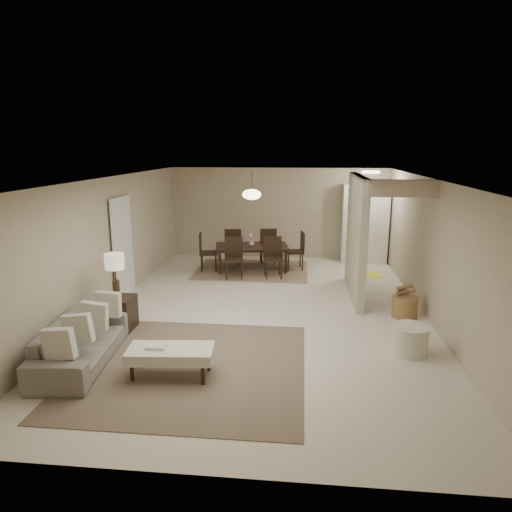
# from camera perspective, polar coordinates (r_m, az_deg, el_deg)

# --- Properties ---
(floor) EXTENTS (9.00, 9.00, 0.00)m
(floor) POSITION_cam_1_polar(r_m,az_deg,el_deg) (8.74, 1.00, -6.96)
(floor) COLOR beige
(floor) RESTS_ON ground
(ceiling) EXTENTS (9.00, 9.00, 0.00)m
(ceiling) POSITION_cam_1_polar(r_m,az_deg,el_deg) (8.21, 1.08, 9.63)
(ceiling) COLOR white
(ceiling) RESTS_ON back_wall
(back_wall) EXTENTS (6.00, 0.00, 6.00)m
(back_wall) POSITION_cam_1_polar(r_m,az_deg,el_deg) (12.81, 2.75, 5.37)
(back_wall) COLOR tan
(back_wall) RESTS_ON floor
(left_wall) EXTENTS (0.00, 9.00, 9.00)m
(left_wall) POSITION_cam_1_polar(r_m,az_deg,el_deg) (9.13, -18.07, 1.43)
(left_wall) COLOR tan
(left_wall) RESTS_ON floor
(right_wall) EXTENTS (0.00, 9.00, 9.00)m
(right_wall) POSITION_cam_1_polar(r_m,az_deg,el_deg) (8.67, 21.20, 0.57)
(right_wall) COLOR tan
(right_wall) RESTS_ON floor
(partition) EXTENTS (0.15, 2.50, 2.50)m
(partition) POSITION_cam_1_polar(r_m,az_deg,el_deg) (9.65, 12.40, 2.40)
(partition) COLOR tan
(partition) RESTS_ON floor
(doorway) EXTENTS (0.04, 0.90, 2.04)m
(doorway) POSITION_cam_1_polar(r_m,az_deg,el_deg) (9.71, -16.40, 0.84)
(doorway) COLOR black
(doorway) RESTS_ON floor
(pantry_cabinet) EXTENTS (1.20, 0.55, 2.10)m
(pantry_cabinet) POSITION_cam_1_polar(r_m,az_deg,el_deg) (12.58, 13.42, 3.95)
(pantry_cabinet) COLOR white
(pantry_cabinet) RESTS_ON floor
(flush_light) EXTENTS (0.44, 0.44, 0.05)m
(flush_light) POSITION_cam_1_polar(r_m,az_deg,el_deg) (11.49, 14.16, 10.12)
(flush_light) COLOR white
(flush_light) RESTS_ON ceiling
(living_rug) EXTENTS (3.20, 3.20, 0.01)m
(living_rug) POSITION_cam_1_polar(r_m,az_deg,el_deg) (6.75, -8.10, -13.48)
(living_rug) COLOR brown
(living_rug) RESTS_ON floor
(sofa) EXTENTS (2.14, 1.01, 0.61)m
(sofa) POSITION_cam_1_polar(r_m,az_deg,el_deg) (7.16, -20.97, -10.02)
(sofa) COLOR slate
(sofa) RESTS_ON floor
(ottoman_bench) EXTENTS (1.19, 0.62, 0.41)m
(ottoman_bench) POSITION_cam_1_polar(r_m,az_deg,el_deg) (6.40, -10.63, -11.93)
(ottoman_bench) COLOR beige
(ottoman_bench) RESTS_ON living_rug
(side_table) EXTENTS (0.52, 0.52, 0.57)m
(side_table) POSITION_cam_1_polar(r_m,az_deg,el_deg) (8.17, -16.84, -6.90)
(side_table) COLOR black
(side_table) RESTS_ON floor
(table_lamp) EXTENTS (0.32, 0.32, 0.76)m
(table_lamp) POSITION_cam_1_polar(r_m,az_deg,el_deg) (7.92, -17.26, -1.12)
(table_lamp) COLOR #45341D
(table_lamp) RESTS_ON side_table
(round_pouf) EXTENTS (0.56, 0.56, 0.43)m
(round_pouf) POSITION_cam_1_polar(r_m,az_deg,el_deg) (7.36, 18.66, -9.91)
(round_pouf) COLOR beige
(round_pouf) RESTS_ON floor
(wicker_basket) EXTENTS (0.56, 0.56, 0.39)m
(wicker_basket) POSITION_cam_1_polar(r_m,az_deg,el_deg) (8.86, 18.12, -6.03)
(wicker_basket) COLOR olive
(wicker_basket) RESTS_ON floor
(dining_rug) EXTENTS (2.80, 2.10, 0.01)m
(dining_rug) POSITION_cam_1_polar(r_m,az_deg,el_deg) (11.60, -0.52, -1.76)
(dining_rug) COLOR #887354
(dining_rug) RESTS_ON floor
(dining_table) EXTENTS (1.94, 1.29, 0.63)m
(dining_table) POSITION_cam_1_polar(r_m,az_deg,el_deg) (11.52, -0.52, -0.27)
(dining_table) COLOR black
(dining_table) RESTS_ON dining_rug
(dining_chairs) EXTENTS (2.64, 2.08, 0.97)m
(dining_chairs) POSITION_cam_1_polar(r_m,az_deg,el_deg) (11.48, -0.52, 0.56)
(dining_chairs) COLOR black
(dining_chairs) RESTS_ON dining_rug
(vase) EXTENTS (0.15, 0.15, 0.14)m
(vase) POSITION_cam_1_polar(r_m,az_deg,el_deg) (11.43, -0.52, 1.62)
(vase) COLOR silver
(vase) RESTS_ON dining_table
(yellow_mat) EXTENTS (0.88, 0.59, 0.01)m
(yellow_mat) POSITION_cam_1_polar(r_m,az_deg,el_deg) (11.45, 13.26, -2.33)
(yellow_mat) COLOR yellow
(yellow_mat) RESTS_ON floor
(pendant_light) EXTENTS (0.46, 0.46, 0.71)m
(pendant_light) POSITION_cam_1_polar(r_m,az_deg,el_deg) (11.25, -0.54, 7.70)
(pendant_light) COLOR #45341D
(pendant_light) RESTS_ON ceiling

